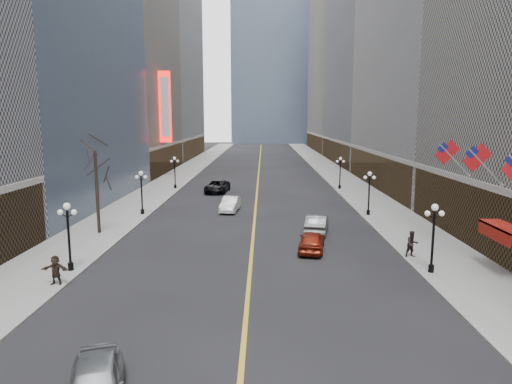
{
  "coord_description": "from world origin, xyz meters",
  "views": [
    {
      "loc": [
        0.87,
        1.37,
        10.01
      ],
      "look_at": [
        0.55,
        21.08,
        6.84
      ],
      "focal_mm": 32.0,
      "sensor_mm": 36.0,
      "label": 1
    }
  ],
  "objects_px": {
    "streetlamp_east_1": "(433,231)",
    "car_sb_mid": "(312,241)",
    "streetlamp_west_2": "(142,188)",
    "car_nb_near": "(96,384)",
    "streetlamp_east_3": "(340,169)",
    "streetlamp_west_3": "(175,169)",
    "car_nb_far": "(217,186)",
    "streetlamp_west_1": "(68,230)",
    "car_sb_far": "(317,224)",
    "streetlamp_east_2": "(369,189)",
    "car_nb_mid": "(230,204)"
  },
  "relations": [
    {
      "from": "car_nb_near",
      "to": "car_sb_mid",
      "type": "bearing_deg",
      "value": 46.97
    },
    {
      "from": "streetlamp_east_2",
      "to": "car_nb_mid",
      "type": "xyz_separation_m",
      "value": [
        -14.53,
        2.29,
        -2.11
      ]
    },
    {
      "from": "streetlamp_west_1",
      "to": "streetlamp_west_2",
      "type": "height_order",
      "value": "same"
    },
    {
      "from": "streetlamp_west_3",
      "to": "car_nb_far",
      "type": "distance_m",
      "value": 7.21
    },
    {
      "from": "streetlamp_east_2",
      "to": "car_sb_far",
      "type": "relative_size",
      "value": 0.88
    },
    {
      "from": "streetlamp_west_1",
      "to": "car_sb_mid",
      "type": "bearing_deg",
      "value": 17.58
    },
    {
      "from": "streetlamp_west_3",
      "to": "car_sb_mid",
      "type": "xyz_separation_m",
      "value": [
        16.37,
        -30.81,
        -2.11
      ]
    },
    {
      "from": "car_nb_far",
      "to": "streetlamp_east_2",
      "type": "bearing_deg",
      "value": -35.33
    },
    {
      "from": "streetlamp_west_3",
      "to": "car_nb_near",
      "type": "height_order",
      "value": "streetlamp_west_3"
    },
    {
      "from": "car_sb_far",
      "to": "streetlamp_east_1",
      "type": "bearing_deg",
      "value": 130.92
    },
    {
      "from": "streetlamp_east_1",
      "to": "car_sb_mid",
      "type": "distance_m",
      "value": 9.14
    },
    {
      "from": "streetlamp_east_3",
      "to": "streetlamp_west_3",
      "type": "height_order",
      "value": "same"
    },
    {
      "from": "car_nb_far",
      "to": "car_sb_far",
      "type": "xyz_separation_m",
      "value": [
        11.1,
        -22.46,
        0.01
      ]
    },
    {
      "from": "streetlamp_east_3",
      "to": "car_sb_mid",
      "type": "height_order",
      "value": "streetlamp_east_3"
    },
    {
      "from": "car_nb_far",
      "to": "streetlamp_east_3",
      "type": "bearing_deg",
      "value": 15.2
    },
    {
      "from": "streetlamp_east_3",
      "to": "car_nb_far",
      "type": "distance_m",
      "value": 17.61
    },
    {
      "from": "car_sb_far",
      "to": "streetlamp_west_2",
      "type": "bearing_deg",
      "value": -11.43
    },
    {
      "from": "streetlamp_west_3",
      "to": "car_sb_far",
      "type": "bearing_deg",
      "value": -55.36
    },
    {
      "from": "streetlamp_west_2",
      "to": "car_sb_mid",
      "type": "xyz_separation_m",
      "value": [
        16.37,
        -12.81,
        -2.11
      ]
    },
    {
      "from": "streetlamp_west_2",
      "to": "car_nb_far",
      "type": "relative_size",
      "value": 0.75
    },
    {
      "from": "streetlamp_west_1",
      "to": "car_sb_far",
      "type": "distance_m",
      "value": 20.59
    },
    {
      "from": "streetlamp_east_1",
      "to": "car_sb_far",
      "type": "xyz_separation_m",
      "value": [
        -6.17,
        10.77,
        -2.06
      ]
    },
    {
      "from": "streetlamp_east_3",
      "to": "car_sb_mid",
      "type": "xyz_separation_m",
      "value": [
        -7.23,
        -30.81,
        -2.11
      ]
    },
    {
      "from": "streetlamp_east_3",
      "to": "car_nb_near",
      "type": "distance_m",
      "value": 52.83
    },
    {
      "from": "streetlamp_west_1",
      "to": "streetlamp_west_2",
      "type": "distance_m",
      "value": 18.0
    },
    {
      "from": "streetlamp_west_1",
      "to": "car_sb_mid",
      "type": "distance_m",
      "value": 17.3
    },
    {
      "from": "streetlamp_west_1",
      "to": "streetlamp_west_3",
      "type": "distance_m",
      "value": 36.0
    },
    {
      "from": "streetlamp_west_1",
      "to": "car_nb_mid",
      "type": "xyz_separation_m",
      "value": [
        9.07,
        20.29,
        -2.11
      ]
    },
    {
      "from": "streetlamp_east_2",
      "to": "car_nb_mid",
      "type": "height_order",
      "value": "streetlamp_east_2"
    },
    {
      "from": "streetlamp_east_3",
      "to": "streetlamp_west_2",
      "type": "relative_size",
      "value": 1.0
    },
    {
      "from": "streetlamp_west_2",
      "to": "car_nb_near",
      "type": "height_order",
      "value": "streetlamp_west_2"
    },
    {
      "from": "streetlamp_east_3",
      "to": "streetlamp_west_3",
      "type": "relative_size",
      "value": 1.0
    },
    {
      "from": "streetlamp_west_2",
      "to": "car_sb_far",
      "type": "bearing_deg",
      "value": -22.53
    },
    {
      "from": "streetlamp_west_1",
      "to": "streetlamp_west_2",
      "type": "xyz_separation_m",
      "value": [
        0.0,
        18.0,
        0.0
      ]
    },
    {
      "from": "streetlamp_west_3",
      "to": "car_sb_mid",
      "type": "height_order",
      "value": "streetlamp_west_3"
    },
    {
      "from": "streetlamp_east_2",
      "to": "car_sb_far",
      "type": "distance_m",
      "value": 9.73
    },
    {
      "from": "streetlamp_west_2",
      "to": "car_nb_near",
      "type": "relative_size",
      "value": 0.93
    },
    {
      "from": "car_nb_mid",
      "to": "car_nb_far",
      "type": "distance_m",
      "value": 13.23
    },
    {
      "from": "streetlamp_east_2",
      "to": "car_nb_near",
      "type": "bearing_deg",
      "value": -117.65
    },
    {
      "from": "streetlamp_west_2",
      "to": "car_sb_mid",
      "type": "relative_size",
      "value": 0.97
    },
    {
      "from": "streetlamp_east_1",
      "to": "car_nb_mid",
      "type": "height_order",
      "value": "streetlamp_east_1"
    },
    {
      "from": "streetlamp_east_3",
      "to": "streetlamp_west_3",
      "type": "xyz_separation_m",
      "value": [
        -23.6,
        0.0,
        0.0
      ]
    },
    {
      "from": "car_nb_near",
      "to": "car_sb_mid",
      "type": "relative_size",
      "value": 1.04
    },
    {
      "from": "streetlamp_east_2",
      "to": "car_nb_far",
      "type": "relative_size",
      "value": 0.75
    },
    {
      "from": "streetlamp_west_3",
      "to": "car_nb_far",
      "type": "relative_size",
      "value": 0.75
    },
    {
      "from": "car_nb_near",
      "to": "car_nb_far",
      "type": "distance_m",
      "value": 47.28
    },
    {
      "from": "streetlamp_west_1",
      "to": "car_nb_mid",
      "type": "distance_m",
      "value": 22.32
    },
    {
      "from": "car_sb_mid",
      "to": "car_sb_far",
      "type": "bearing_deg",
      "value": -91.7
    },
    {
      "from": "streetlamp_west_1",
      "to": "car_sb_far",
      "type": "height_order",
      "value": "streetlamp_west_1"
    },
    {
      "from": "streetlamp_east_1",
      "to": "car_sb_mid",
      "type": "bearing_deg",
      "value": 144.33
    }
  ]
}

